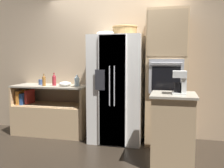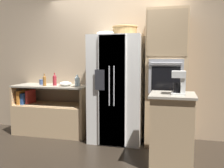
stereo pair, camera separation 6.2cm
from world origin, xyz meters
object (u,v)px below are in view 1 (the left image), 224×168
Objects in this scene: wall_oven at (167,78)px; fruit_bowl at (106,33)px; refrigerator at (117,89)px; bottle_wide at (77,81)px; wicker_basket at (125,30)px; mug at (41,82)px; bottle_short at (44,81)px; coffee_maker at (181,81)px; mixing_bowl at (65,84)px; bottle_tall at (54,80)px.

wall_oven is 1.24m from fruit_bowl.
refrigerator reaches higher than bottle_wide.
wicker_basket is 3.12× the size of mug.
bottle_short is (-1.33, -0.06, 0.12)m from refrigerator.
wicker_basket is (-0.69, -0.03, 0.78)m from wall_oven.
bottle_wide is at bearing -5.05° from mug.
wicker_basket is 1.46m from coffee_maker.
bottle_wide is at bearing 175.01° from refrigerator.
coffee_maker is at bearing -23.75° from mixing_bowl.
bottle_wide is (0.58, 0.12, 0.00)m from bottle_short.
bottle_short is 0.39m from mixing_bowl.
bottle_tall is 1.05× the size of mixing_bowl.
mug reaches higher than mixing_bowl.
wall_oven is 2.32m from mug.
bottle_wide is 0.75m from mug.
mixing_bowl is at bearing 174.86° from fruit_bowl.
refrigerator is 0.76m from bottle_wide.
wall_oven is 2.16m from bottle_short.
wicker_basket is 1.91× the size of bottle_short.
wicker_basket is 2.09× the size of bottle_wide.
fruit_bowl is at bearing -159.83° from refrigerator.
bottle_short is at bearing -145.69° from bottle_tall.
wicker_basket is 1.89× the size of mixing_bowl.
bottle_wide is 2.00m from coffee_maker.
wall_oven reaches higher than bottle_wide.
fruit_bowl is 1.45× the size of bottle_short.
bottle_short is at bearing -177.45° from refrigerator.
mug is at bearing 171.63° from fruit_bowl.
wicker_basket reaches higher than mug.
wall_oven reaches higher than wicker_basket.
wall_oven is at bearing -2.23° from mug.
bottle_wide is at bearing 3.04° from bottle_tall.
wall_oven reaches higher than fruit_bowl.
mug is (-1.62, 0.12, -0.91)m from wicker_basket.
coffee_maker is at bearing -22.29° from bottle_tall.
coffee_maker is (1.77, -0.93, 0.11)m from bottle_wide.
refrigerator is at bearing -4.99° from bottle_wide.
fruit_bowl is at bearing -165.97° from wicker_basket.
bottle_wide is 0.22m from mixing_bowl.
bottle_wide is 1.49× the size of mug.
mug is at bearing 174.95° from bottle_wide.
bottle_tall is 0.24m from mixing_bowl.
wall_oven reaches higher than coffee_maker.
wicker_basket is at bearing 2.78° from bottle_short.
mixing_bowl is (-0.78, 0.07, -0.87)m from fruit_bowl.
bottle_tall is at bearing 174.05° from fruit_bowl.
fruit_bowl reaches higher than mug.
wicker_basket reaches higher than bottle_short.
fruit_bowl is 1.07× the size of coffee_maker.
mixing_bowl is (-1.08, -0.00, -0.92)m from wicker_basket.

